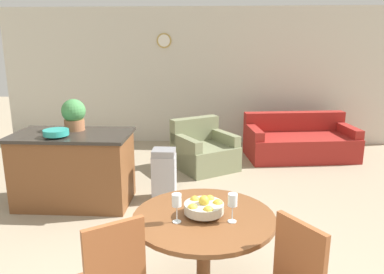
{
  "coord_description": "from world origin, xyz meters",
  "views": [
    {
      "loc": [
        0.29,
        -1.83,
        2.02
      ],
      "look_at": [
        0.04,
        2.39,
        0.95
      ],
      "focal_mm": 35.0,
      "sensor_mm": 36.0,
      "label": 1
    }
  ],
  "objects_px": {
    "dining_table": "(204,236)",
    "wine_glass_left": "(177,201)",
    "kitchen_island": "(74,169)",
    "armchair": "(204,152)",
    "fruit_bowl": "(204,207)",
    "teal_bowl": "(56,133)",
    "trash_bin": "(164,174)",
    "wine_glass_right": "(233,201)",
    "potted_plant": "(74,114)",
    "couch": "(299,142)"
  },
  "relations": [
    {
      "from": "teal_bowl",
      "to": "trash_bin",
      "type": "xyz_separation_m",
      "value": [
        1.22,
        0.4,
        -0.65
      ]
    },
    {
      "from": "armchair",
      "to": "trash_bin",
      "type": "bearing_deg",
      "value": -144.2
    },
    {
      "from": "fruit_bowl",
      "to": "wine_glass_right",
      "type": "distance_m",
      "value": 0.24
    },
    {
      "from": "trash_bin",
      "to": "fruit_bowl",
      "type": "bearing_deg",
      "value": -74.08
    },
    {
      "from": "potted_plant",
      "to": "wine_glass_left",
      "type": "bearing_deg",
      "value": -54.21
    },
    {
      "from": "wine_glass_left",
      "to": "potted_plant",
      "type": "height_order",
      "value": "potted_plant"
    },
    {
      "from": "fruit_bowl",
      "to": "armchair",
      "type": "relative_size",
      "value": 0.25
    },
    {
      "from": "fruit_bowl",
      "to": "trash_bin",
      "type": "height_order",
      "value": "fruit_bowl"
    },
    {
      "from": "teal_bowl",
      "to": "potted_plant",
      "type": "distance_m",
      "value": 0.42
    },
    {
      "from": "wine_glass_right",
      "to": "potted_plant",
      "type": "relative_size",
      "value": 0.55
    },
    {
      "from": "teal_bowl",
      "to": "potted_plant",
      "type": "bearing_deg",
      "value": 77.19
    },
    {
      "from": "dining_table",
      "to": "teal_bowl",
      "type": "relative_size",
      "value": 3.65
    },
    {
      "from": "dining_table",
      "to": "wine_glass_left",
      "type": "relative_size",
      "value": 4.96
    },
    {
      "from": "teal_bowl",
      "to": "fruit_bowl",
      "type": "bearing_deg",
      "value": -41.82
    },
    {
      "from": "kitchen_island",
      "to": "armchair",
      "type": "bearing_deg",
      "value": 42.88
    },
    {
      "from": "wine_glass_left",
      "to": "trash_bin",
      "type": "height_order",
      "value": "wine_glass_left"
    },
    {
      "from": "wine_glass_left",
      "to": "dining_table",
      "type": "bearing_deg",
      "value": 30.56
    },
    {
      "from": "dining_table",
      "to": "trash_bin",
      "type": "height_order",
      "value": "dining_table"
    },
    {
      "from": "fruit_bowl",
      "to": "wine_glass_left",
      "type": "relative_size",
      "value": 1.38
    },
    {
      "from": "wine_glass_left",
      "to": "wine_glass_right",
      "type": "distance_m",
      "value": 0.4
    },
    {
      "from": "potted_plant",
      "to": "armchair",
      "type": "height_order",
      "value": "potted_plant"
    },
    {
      "from": "wine_glass_left",
      "to": "potted_plant",
      "type": "relative_size",
      "value": 0.55
    },
    {
      "from": "wine_glass_left",
      "to": "trash_bin",
      "type": "relative_size",
      "value": 0.32
    },
    {
      "from": "dining_table",
      "to": "wine_glass_left",
      "type": "bearing_deg",
      "value": -149.44
    },
    {
      "from": "wine_glass_right",
      "to": "couch",
      "type": "height_order",
      "value": "wine_glass_right"
    },
    {
      "from": "armchair",
      "to": "kitchen_island",
      "type": "bearing_deg",
      "value": -170.74
    },
    {
      "from": "wine_glass_right",
      "to": "kitchen_island",
      "type": "bearing_deg",
      "value": 135.02
    },
    {
      "from": "wine_glass_right",
      "to": "dining_table",
      "type": "bearing_deg",
      "value": 157.42
    },
    {
      "from": "armchair",
      "to": "fruit_bowl",
      "type": "bearing_deg",
      "value": -122.08
    },
    {
      "from": "fruit_bowl",
      "to": "dining_table",
      "type": "bearing_deg",
      "value": -132.17
    },
    {
      "from": "potted_plant",
      "to": "couch",
      "type": "bearing_deg",
      "value": 31.31
    },
    {
      "from": "fruit_bowl",
      "to": "wine_glass_right",
      "type": "xyz_separation_m",
      "value": [
        0.21,
        -0.09,
        0.09
      ]
    },
    {
      "from": "kitchen_island",
      "to": "teal_bowl",
      "type": "distance_m",
      "value": 0.57
    },
    {
      "from": "trash_bin",
      "to": "wine_glass_left",
      "type": "bearing_deg",
      "value": -79.92
    },
    {
      "from": "kitchen_island",
      "to": "potted_plant",
      "type": "bearing_deg",
      "value": 95.87
    },
    {
      "from": "dining_table",
      "to": "trash_bin",
      "type": "xyz_separation_m",
      "value": [
        -0.57,
        2.01,
        -0.24
      ]
    },
    {
      "from": "fruit_bowl",
      "to": "couch",
      "type": "distance_m",
      "value": 4.36
    },
    {
      "from": "potted_plant",
      "to": "couch",
      "type": "relative_size",
      "value": 0.2
    },
    {
      "from": "wine_glass_right",
      "to": "kitchen_island",
      "type": "distance_m",
      "value": 2.72
    },
    {
      "from": "dining_table",
      "to": "fruit_bowl",
      "type": "xyz_separation_m",
      "value": [
        0.0,
        0.0,
        0.24
      ]
    },
    {
      "from": "wine_glass_right",
      "to": "armchair",
      "type": "height_order",
      "value": "wine_glass_right"
    },
    {
      "from": "dining_table",
      "to": "armchair",
      "type": "height_order",
      "value": "armchair"
    },
    {
      "from": "teal_bowl",
      "to": "trash_bin",
      "type": "height_order",
      "value": "teal_bowl"
    },
    {
      "from": "kitchen_island",
      "to": "potted_plant",
      "type": "distance_m",
      "value": 0.69
    },
    {
      "from": "kitchen_island",
      "to": "armchair",
      "type": "distance_m",
      "value": 2.2
    },
    {
      "from": "dining_table",
      "to": "teal_bowl",
      "type": "distance_m",
      "value": 2.45
    },
    {
      "from": "fruit_bowl",
      "to": "kitchen_island",
      "type": "distance_m",
      "value": 2.51
    },
    {
      "from": "potted_plant",
      "to": "wine_glass_right",
      "type": "bearing_deg",
      "value": -47.25
    },
    {
      "from": "kitchen_island",
      "to": "armchair",
      "type": "relative_size",
      "value": 1.22
    },
    {
      "from": "kitchen_island",
      "to": "teal_bowl",
      "type": "bearing_deg",
      "value": -117.24
    }
  ]
}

